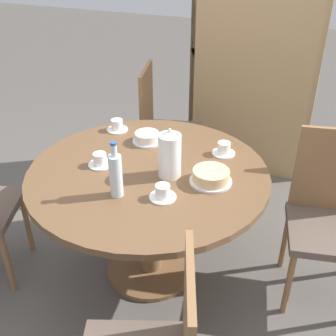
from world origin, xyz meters
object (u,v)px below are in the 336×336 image
at_px(cake_main, 211,177).
at_px(cup_b, 100,160).
at_px(cake_second, 147,138).
at_px(cup_c, 224,149).
at_px(cup_d, 117,126).
at_px(coffee_pot, 170,154).
at_px(cup_a, 163,193).
at_px(chair_d, 328,215).
at_px(water_bottle, 116,174).
at_px(bookshelf, 255,62).
at_px(chair_a, 164,127).

bearing_deg(cake_main, cup_b, -175.26).
height_order(cake_second, cup_c, cup_c).
distance_m(cake_second, cup_d, 0.25).
bearing_deg(cup_b, coffee_pot, 5.64).
relative_size(cup_c, cup_d, 1.00).
bearing_deg(cake_second, cup_a, -59.44).
xyz_separation_m(cake_main, cup_b, (-0.61, -0.05, -0.00)).
height_order(coffee_pot, cake_second, coffee_pot).
bearing_deg(chair_d, coffee_pot, -173.98).
distance_m(chair_d, coffee_pot, 0.92).
xyz_separation_m(chair_d, water_bottle, (-1.00, -0.50, 0.33)).
xyz_separation_m(cup_b, cup_d, (-0.11, 0.42, 0.00)).
relative_size(bookshelf, cup_b, 15.08).
distance_m(bookshelf, cup_a, 1.70).
bearing_deg(cake_second, cake_main, -31.16).
relative_size(coffee_pot, water_bottle, 0.94).
distance_m(water_bottle, cake_main, 0.49).
bearing_deg(cup_b, chair_d, 12.93).
height_order(chair_d, cup_a, chair_d).
bearing_deg(chair_d, cake_second, 166.61).
xyz_separation_m(cup_c, cup_d, (-0.70, 0.06, 0.00)).
bearing_deg(cake_main, cup_a, -129.65).
relative_size(chair_a, coffee_pot, 3.53).
bearing_deg(chair_d, cake_main, -169.55).
relative_size(chair_d, coffee_pot, 3.53).
relative_size(bookshelf, cake_main, 9.16).
bearing_deg(bookshelf, cake_second, 71.29).
xyz_separation_m(coffee_pot, water_bottle, (-0.18, -0.26, -0.01)).
height_order(chair_a, coffee_pot, coffee_pot).
height_order(cup_a, cup_d, same).
xyz_separation_m(cup_a, cup_d, (-0.54, 0.58, 0.00)).
height_order(chair_d, cake_second, chair_d).
relative_size(cake_main, cup_a, 1.65).
height_order(coffee_pot, cup_b, coffee_pot).
xyz_separation_m(cake_second, cup_d, (-0.24, 0.08, 0.00)).
bearing_deg(coffee_pot, cup_a, -78.63).
xyz_separation_m(chair_a, coffee_pot, (0.40, -0.94, 0.34)).
distance_m(coffee_pot, cup_d, 0.63).
relative_size(cup_b, cup_c, 1.00).
bearing_deg(cake_main, chair_d, 20.67).
xyz_separation_m(cake_second, cup_c, (0.46, 0.02, 0.00)).
bearing_deg(cup_d, cup_a, -47.39).
bearing_deg(chair_d, chair_a, 140.03).
bearing_deg(water_bottle, cup_a, 14.31).
xyz_separation_m(water_bottle, cup_a, (0.22, 0.06, -0.09)).
height_order(cake_main, cup_b, cup_b).
bearing_deg(cup_d, cup_b, -75.53).
height_order(chair_a, chair_d, same).
relative_size(cake_second, cup_a, 1.34).
xyz_separation_m(bookshelf, cake_main, (0.07, -1.47, -0.16)).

